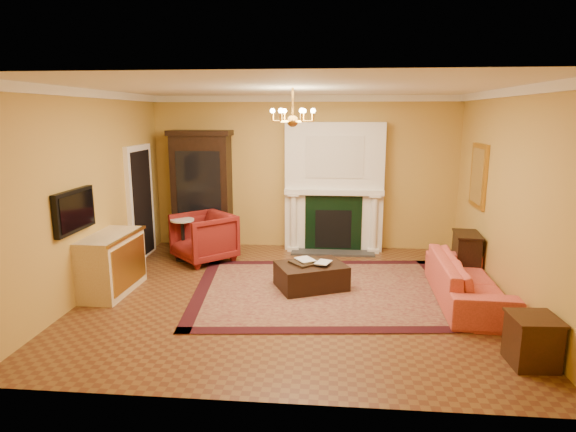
# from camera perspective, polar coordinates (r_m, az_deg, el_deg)

# --- Properties ---
(floor) EXTENTS (6.00, 5.50, 0.02)m
(floor) POSITION_cam_1_polar(r_m,az_deg,el_deg) (7.28, 0.52, -9.42)
(floor) COLOR brown
(floor) RESTS_ON ground
(ceiling) EXTENTS (6.00, 5.50, 0.02)m
(ceiling) POSITION_cam_1_polar(r_m,az_deg,el_deg) (6.79, 0.57, 15.06)
(ceiling) COLOR white
(ceiling) RESTS_ON wall_back
(wall_back) EXTENTS (6.00, 0.02, 3.00)m
(wall_back) POSITION_cam_1_polar(r_m,az_deg,el_deg) (9.60, 1.90, 5.11)
(wall_back) COLOR gold
(wall_back) RESTS_ON floor
(wall_front) EXTENTS (6.00, 0.02, 3.00)m
(wall_front) POSITION_cam_1_polar(r_m,az_deg,el_deg) (4.19, -2.57, -3.87)
(wall_front) COLOR gold
(wall_front) RESTS_ON floor
(wall_left) EXTENTS (0.02, 5.50, 3.00)m
(wall_left) POSITION_cam_1_polar(r_m,az_deg,el_deg) (7.72, -22.34, 2.55)
(wall_left) COLOR gold
(wall_left) RESTS_ON floor
(wall_right) EXTENTS (0.02, 5.50, 3.00)m
(wall_right) POSITION_cam_1_polar(r_m,az_deg,el_deg) (7.28, 24.90, 1.80)
(wall_right) COLOR gold
(wall_right) RESTS_ON floor
(fireplace) EXTENTS (1.90, 0.70, 2.50)m
(fireplace) POSITION_cam_1_polar(r_m,az_deg,el_deg) (9.44, 5.46, 3.08)
(fireplace) COLOR white
(fireplace) RESTS_ON wall_back
(crown_molding) EXTENTS (6.00, 5.50, 0.12)m
(crown_molding) POSITION_cam_1_polar(r_m,az_deg,el_deg) (7.74, 1.16, 14.16)
(crown_molding) COLOR white
(crown_molding) RESTS_ON ceiling
(doorway) EXTENTS (0.08, 1.05, 2.10)m
(doorway) POSITION_cam_1_polar(r_m,az_deg,el_deg) (9.29, -17.04, 1.53)
(doorway) COLOR white
(doorway) RESTS_ON wall_left
(tv_panel) EXTENTS (0.09, 0.95, 0.58)m
(tv_panel) POSITION_cam_1_polar(r_m,az_deg,el_deg) (7.20, -23.97, 0.57)
(tv_panel) COLOR black
(tv_panel) RESTS_ON wall_left
(gilt_mirror) EXTENTS (0.06, 0.76, 1.05)m
(gilt_mirror) POSITION_cam_1_polar(r_m,az_deg,el_deg) (8.56, 21.64, 4.46)
(gilt_mirror) COLOR gold
(gilt_mirror) RESTS_ON wall_right
(chandelier) EXTENTS (0.63, 0.55, 0.53)m
(chandelier) POSITION_cam_1_polar(r_m,az_deg,el_deg) (6.78, 0.56, 11.67)
(chandelier) COLOR #C08A34
(chandelier) RESTS_ON ceiling
(oriental_rug) EXTENTS (4.25, 3.36, 0.02)m
(oriental_rug) POSITION_cam_1_polar(r_m,az_deg,el_deg) (7.45, 4.46, -8.78)
(oriental_rug) COLOR #4A0F1B
(oriental_rug) RESTS_ON floor
(china_cabinet) EXTENTS (1.12, 0.51, 2.24)m
(china_cabinet) POSITION_cam_1_polar(r_m,az_deg,el_deg) (9.71, -10.13, 2.75)
(china_cabinet) COLOR black
(china_cabinet) RESTS_ON floor
(wingback_armchair) EXTENTS (1.29, 1.29, 0.97)m
(wingback_armchair) POSITION_cam_1_polar(r_m,az_deg,el_deg) (8.90, -9.96, -2.25)
(wingback_armchair) COLOR maroon
(wingback_armchair) RESTS_ON floor
(pedestal_table) EXTENTS (0.43, 0.43, 0.77)m
(pedestal_table) POSITION_cam_1_polar(r_m,az_deg,el_deg) (9.05, -12.34, -2.37)
(pedestal_table) COLOR black
(pedestal_table) RESTS_ON floor
(commode) EXTENTS (0.60, 1.21, 0.90)m
(commode) POSITION_cam_1_polar(r_m,az_deg,el_deg) (7.73, -20.24, -5.30)
(commode) COLOR beige
(commode) RESTS_ON floor
(coral_sofa) EXTENTS (0.71, 2.20, 0.85)m
(coral_sofa) POSITION_cam_1_polar(r_m,az_deg,el_deg) (7.35, 20.58, -6.40)
(coral_sofa) COLOR #E35448
(coral_sofa) RESTS_ON floor
(end_table) EXTENTS (0.48, 0.48, 0.53)m
(end_table) POSITION_cam_1_polar(r_m,az_deg,el_deg) (5.91, 26.97, -13.17)
(end_table) COLOR #35190E
(end_table) RESTS_ON floor
(console_table) EXTENTS (0.43, 0.67, 0.72)m
(console_table) POSITION_cam_1_polar(r_m,az_deg,el_deg) (8.46, 20.34, -4.47)
(console_table) COLOR black
(console_table) RESTS_ON floor
(leather_ottoman) EXTENTS (1.21, 1.07, 0.37)m
(leather_ottoman) POSITION_cam_1_polar(r_m,az_deg,el_deg) (7.48, 2.75, -7.09)
(leather_ottoman) COLOR black
(leather_ottoman) RESTS_ON oriental_rug
(ottoman_tray) EXTENTS (0.62, 0.61, 0.03)m
(ottoman_tray) POSITION_cam_1_polar(r_m,az_deg,el_deg) (7.48, 2.36, -5.45)
(ottoman_tray) COLOR black
(ottoman_tray) RESTS_ON leather_ottoman
(book_a) EXTENTS (0.21, 0.15, 0.31)m
(book_a) POSITION_cam_1_polar(r_m,az_deg,el_deg) (7.38, 1.28, -4.29)
(book_a) COLOR gray
(book_a) RESTS_ON ottoman_tray
(book_b) EXTENTS (0.20, 0.09, 0.28)m
(book_b) POSITION_cam_1_polar(r_m,az_deg,el_deg) (7.37, 3.48, -4.47)
(book_b) COLOR gray
(book_b) RESTS_ON ottoman_tray
(topiary_left) EXTENTS (0.18, 0.18, 0.47)m
(topiary_left) POSITION_cam_1_polar(r_m,az_deg,el_deg) (9.38, 0.75, 4.89)
(topiary_left) COLOR tan
(topiary_left) RESTS_ON fireplace
(topiary_right) EXTENTS (0.14, 0.14, 0.38)m
(topiary_right) POSITION_cam_1_polar(r_m,az_deg,el_deg) (9.39, 9.62, 4.43)
(topiary_right) COLOR tan
(topiary_right) RESTS_ON fireplace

